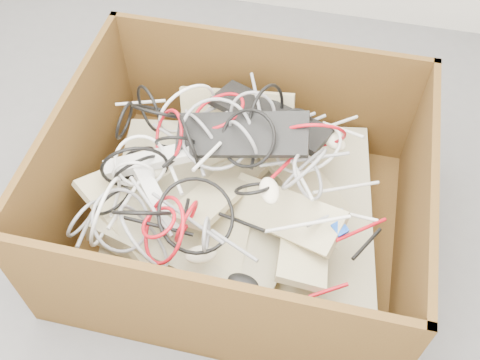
% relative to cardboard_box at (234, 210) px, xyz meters
% --- Properties ---
extents(ground, '(3.00, 3.00, 0.00)m').
position_rel_cardboard_box_xyz_m(ground, '(-0.11, -0.06, -0.14)').
color(ground, '#555558').
rests_on(ground, ground).
extents(cardboard_box, '(1.21, 1.01, 0.56)m').
position_rel_cardboard_box_xyz_m(cardboard_box, '(0.00, 0.00, 0.00)').
color(cardboard_box, '#432A10').
rests_on(cardboard_box, ground).
extents(keyboard_pile, '(1.03, 0.91, 0.41)m').
position_rel_cardboard_box_xyz_m(keyboard_pile, '(0.02, 0.04, 0.13)').
color(keyboard_pile, '#BBB484').
rests_on(keyboard_pile, cardboard_box).
extents(mice_scatter, '(0.69, 0.67, 0.22)m').
position_rel_cardboard_box_xyz_m(mice_scatter, '(0.03, -0.07, 0.21)').
color(mice_scatter, beige).
rests_on(mice_scatter, keyboard_pile).
extents(power_strip_left, '(0.32, 0.15, 0.13)m').
position_rel_cardboard_box_xyz_m(power_strip_left, '(-0.30, -0.02, 0.22)').
color(power_strip_left, silver).
rests_on(power_strip_left, keyboard_pile).
extents(power_strip_right, '(0.21, 0.23, 0.09)m').
position_rel_cardboard_box_xyz_m(power_strip_right, '(-0.23, -0.14, 0.18)').
color(power_strip_right, silver).
rests_on(power_strip_right, keyboard_pile).
extents(vga_plug, '(0.06, 0.06, 0.03)m').
position_rel_cardboard_box_xyz_m(vga_plug, '(0.37, -0.14, 0.22)').
color(vga_plug, '#0C41BE').
rests_on(vga_plug, keyboard_pile).
extents(cable_tangle, '(1.04, 0.86, 0.39)m').
position_rel_cardboard_box_xyz_m(cable_tangle, '(-0.12, -0.01, 0.26)').
color(cable_tangle, '#B00C17').
rests_on(cable_tangle, keyboard_pile).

